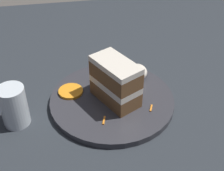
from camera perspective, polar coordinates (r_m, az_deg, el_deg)
ground_plane at (r=0.78m, az=1.49°, el=-5.73°), size 6.00×6.00×0.00m
dining_table at (r=0.77m, az=1.51°, el=-5.07°), size 1.38×1.12×0.02m
plate at (r=0.77m, az=0.00°, el=-2.69°), size 0.31×0.31×0.02m
cake_slice at (r=0.73m, az=0.64°, el=0.74°), size 0.14×0.11×0.11m
cream_dollop at (r=0.83m, az=4.64°, el=2.49°), size 0.06×0.05×0.04m
orange_garnish at (r=0.79m, az=-7.56°, el=-1.06°), size 0.06×0.06×0.01m
carrot_shreds_scatter at (r=0.79m, az=1.93°, el=-0.60°), size 0.21×0.13×0.00m
drinking_glass at (r=0.73m, az=-17.44°, el=-4.23°), size 0.06×0.06×0.10m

